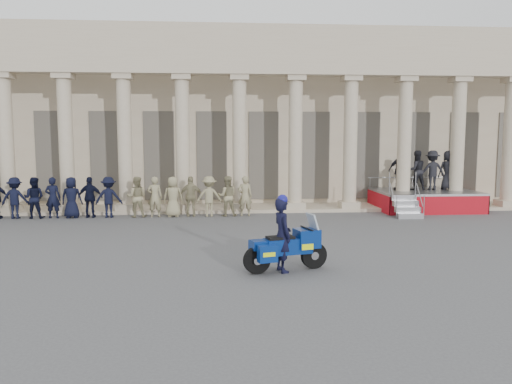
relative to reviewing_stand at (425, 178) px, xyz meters
name	(u,v)px	position (x,y,z in m)	size (l,w,h in m)	color
ground	(208,251)	(-10.20, -8.09, -1.54)	(90.00, 90.00, 0.00)	#49494B
building	(213,119)	(-10.20, 6.65, 2.98)	(40.00, 12.50, 9.00)	tan
officer_rank	(72,198)	(-16.18, -1.28, -0.65)	(15.44, 0.67, 1.78)	black
reviewing_stand	(425,178)	(0.00, 0.00, 0.00)	(4.64, 4.35, 2.85)	gray
motorcycle	(287,247)	(-8.10, -10.52, -0.90)	(2.28, 1.20, 1.49)	black
rider	(282,234)	(-8.23, -10.56, -0.55)	(0.63, 0.80, 2.02)	black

